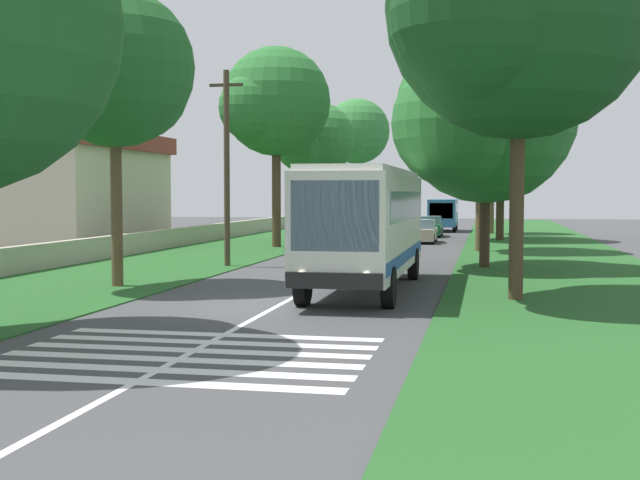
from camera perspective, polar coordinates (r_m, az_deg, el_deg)
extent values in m
plane|color=#424244|center=(22.18, -3.02, -4.57)|extent=(160.00, 160.00, 0.00)
cube|color=#235623|center=(38.89, -9.27, -1.24)|extent=(120.00, 8.00, 0.04)
cube|color=#235623|center=(36.52, 15.60, -1.60)|extent=(120.00, 8.00, 0.04)
cube|color=silver|center=(36.82, 2.77, -1.47)|extent=(110.00, 0.16, 0.01)
cube|color=silver|center=(25.81, 3.18, 1.20)|extent=(11.00, 2.50, 2.90)
cube|color=slate|center=(26.09, 3.28, 2.37)|extent=(9.68, 2.54, 0.85)
cube|color=slate|center=(20.41, 1.01, 1.65)|extent=(0.08, 2.20, 1.74)
cube|color=#1E4C9E|center=(25.86, 3.17, -1.02)|extent=(10.78, 2.53, 0.36)
cube|color=silver|center=(25.80, 3.19, 4.62)|extent=(10.56, 2.30, 0.18)
cube|color=black|center=(20.39, 0.95, -2.79)|extent=(0.16, 2.40, 0.40)
sphere|color=#F2EDCC|center=(20.60, -1.23, -2.37)|extent=(0.24, 0.24, 0.24)
sphere|color=#F2EDCC|center=(20.31, 3.22, -2.45)|extent=(0.24, 0.24, 0.24)
cylinder|color=black|center=(22.29, -1.19, -3.11)|extent=(1.10, 0.32, 1.10)
cylinder|color=black|center=(29.53, 1.92, -1.56)|extent=(1.10, 0.32, 1.10)
cylinder|color=black|center=(21.91, 4.70, -3.23)|extent=(1.10, 0.32, 1.10)
cylinder|color=black|center=(29.24, 6.38, -1.62)|extent=(1.10, 0.32, 1.10)
cube|color=silver|center=(13.81, -12.39, -9.40)|extent=(0.45, 6.80, 0.01)
cube|color=silver|center=(14.62, -10.95, -8.68)|extent=(0.45, 6.80, 0.01)
cube|color=silver|center=(15.44, -9.68, -8.03)|extent=(0.45, 6.80, 0.01)
cube|color=silver|center=(16.27, -8.53, -7.45)|extent=(0.45, 6.80, 0.01)
cube|color=silver|center=(17.10, -7.50, -6.92)|extent=(0.45, 6.80, 0.01)
cube|color=silver|center=(17.94, -6.57, -6.43)|extent=(0.45, 6.80, 0.01)
cube|color=gold|center=(43.44, 1.85, -0.07)|extent=(4.30, 1.75, 0.70)
cube|color=slate|center=(43.31, 1.83, 0.75)|extent=(2.00, 1.61, 0.55)
cylinder|color=black|center=(42.26, 0.51, -0.43)|extent=(0.64, 0.22, 0.64)
cylinder|color=black|center=(44.91, 1.16, -0.22)|extent=(0.64, 0.22, 0.64)
cylinder|color=black|center=(42.00, 2.60, -0.46)|extent=(0.64, 0.22, 0.64)
cylinder|color=black|center=(44.67, 3.13, -0.24)|extent=(0.64, 0.22, 0.64)
cube|color=#B7A893|center=(51.13, 6.90, 0.40)|extent=(4.30, 1.75, 0.70)
cube|color=slate|center=(51.01, 6.90, 1.10)|extent=(2.00, 1.61, 0.55)
cylinder|color=black|center=(49.87, 5.89, 0.10)|extent=(0.64, 0.22, 0.64)
cylinder|color=black|center=(52.55, 6.17, 0.26)|extent=(0.64, 0.22, 0.64)
cylinder|color=black|center=(49.74, 7.68, 0.08)|extent=(0.64, 0.22, 0.64)
cylinder|color=black|center=(52.44, 7.86, 0.24)|extent=(0.64, 0.22, 0.64)
cube|color=#145933|center=(58.41, 7.43, 0.75)|extent=(4.30, 1.75, 0.70)
cube|color=slate|center=(58.29, 7.43, 1.36)|extent=(2.00, 1.61, 0.55)
cylinder|color=black|center=(57.13, 6.56, 0.49)|extent=(0.64, 0.22, 0.64)
cylinder|color=black|center=(59.82, 6.77, 0.61)|extent=(0.64, 0.22, 0.64)
cylinder|color=black|center=(57.02, 8.12, 0.47)|extent=(0.64, 0.22, 0.64)
cylinder|color=black|center=(59.72, 8.26, 0.59)|extent=(0.64, 0.22, 0.64)
cube|color=teal|center=(66.76, 8.39, 1.86)|extent=(6.00, 2.10, 2.10)
cube|color=slate|center=(66.95, 8.40, 2.19)|extent=(5.04, 2.13, 0.70)
cube|color=slate|center=(63.79, 8.25, 1.99)|extent=(0.06, 1.76, 1.18)
cylinder|color=black|center=(64.95, 7.46, 0.86)|extent=(0.76, 0.24, 0.76)
cylinder|color=black|center=(68.74, 7.67, 0.99)|extent=(0.76, 0.24, 0.76)
cylinder|color=black|center=(64.85, 9.13, 0.84)|extent=(0.76, 0.24, 0.76)
cylinder|color=black|center=(68.64, 9.25, 0.97)|extent=(0.76, 0.24, 0.76)
cylinder|color=#4C3826|center=(46.34, -2.99, 3.47)|extent=(0.49, 0.49, 6.36)
sphere|color=#286B2D|center=(46.61, -3.01, 9.41)|extent=(6.00, 6.00, 6.00)
sphere|color=#286B2D|center=(48.30, -2.47, 8.66)|extent=(3.61, 3.61, 3.61)
sphere|color=#286B2D|center=(45.36, -4.59, 9.01)|extent=(3.68, 3.68, 3.68)
sphere|color=#1E5623|center=(20.19, -20.70, 11.32)|extent=(4.27, 4.27, 4.27)
cylinder|color=#3D2D1E|center=(73.44, 2.54, 3.54)|extent=(0.46, 0.46, 6.81)
sphere|color=#337A38|center=(73.64, 2.55, 7.42)|extent=(5.70, 5.70, 5.70)
sphere|color=#337A38|center=(75.29, 2.75, 7.00)|extent=(3.97, 3.97, 3.97)
sphere|color=#337A38|center=(72.34, 1.70, 7.15)|extent=(3.64, 3.64, 3.64)
cylinder|color=brown|center=(27.44, -13.70, 2.72)|extent=(0.37, 0.37, 5.54)
sphere|color=#1E5623|center=(27.72, -13.81, 11.34)|extent=(5.05, 5.05, 5.05)
sphere|color=#1E5623|center=(29.04, -12.51, 10.23)|extent=(3.66, 3.66, 3.66)
sphere|color=#1E5623|center=(26.88, -16.46, 10.75)|extent=(3.57, 3.57, 3.57)
cylinder|color=#3D2D1E|center=(52.75, -0.20, 2.72)|extent=(0.40, 0.40, 5.04)
sphere|color=#337A38|center=(52.85, -0.20, 6.87)|extent=(4.72, 4.72, 4.72)
sphere|color=#337A38|center=(54.22, 0.10, 6.40)|extent=(3.31, 3.31, 3.31)
sphere|color=#337A38|center=(51.82, -1.23, 6.55)|extent=(3.37, 3.37, 3.37)
cylinder|color=brown|center=(43.66, 10.88, 3.57)|extent=(0.47, 0.47, 6.56)
sphere|color=#337A38|center=(43.97, 10.95, 10.00)|extent=(6.00, 6.00, 6.00)
sphere|color=#337A38|center=(45.71, 10.96, 9.18)|extent=(3.94, 3.94, 3.94)
sphere|color=#337A38|center=(42.45, 9.70, 9.65)|extent=(3.73, 3.73, 3.73)
cylinder|color=#3D2D1E|center=(34.04, 11.16, 1.68)|extent=(0.41, 0.41, 4.18)
sphere|color=#286B2D|center=(34.18, 11.24, 8.52)|extent=(7.22, 7.22, 7.22)
sphere|color=#286B2D|center=(36.30, 11.23, 7.35)|extent=(4.59, 4.59, 4.59)
sphere|color=#286B2D|center=(32.36, 9.29, 7.88)|extent=(4.98, 4.98, 4.98)
cylinder|color=brown|center=(62.89, 11.58, 3.15)|extent=(0.45, 0.45, 5.94)
sphere|color=#286B2D|center=(63.03, 11.62, 6.95)|extent=(4.41, 4.41, 4.41)
sphere|color=#286B2D|center=(64.33, 11.61, 6.58)|extent=(2.68, 2.68, 2.68)
sphere|color=#286B2D|center=(61.91, 11.01, 6.72)|extent=(3.27, 3.27, 3.27)
cylinder|color=#4C3826|center=(23.88, 13.27, 3.33)|extent=(0.40, 0.40, 6.10)
sphere|color=#19471E|center=(24.44, 13.42, 15.35)|extent=(7.42, 7.42, 7.42)
sphere|color=#19471E|center=(26.51, 13.23, 13.16)|extent=(4.61, 4.61, 4.61)
sphere|color=#19471E|center=(22.50, 10.65, 15.01)|extent=(4.52, 4.52, 4.52)
cylinder|color=#3D2D1E|center=(54.30, 12.17, 2.21)|extent=(0.50, 0.50, 4.19)
sphere|color=#337A38|center=(54.39, 12.22, 6.59)|extent=(7.49, 7.49, 7.49)
sphere|color=#337A38|center=(56.61, 12.18, 5.89)|extent=(5.24, 5.24, 5.24)
sphere|color=#337A38|center=(52.49, 11.01, 6.12)|extent=(4.85, 4.85, 4.85)
cylinder|color=#473828|center=(34.35, -6.37, 4.87)|extent=(0.24, 0.24, 7.94)
cube|color=#3D3326|center=(34.62, -6.40, 10.45)|extent=(0.12, 1.40, 0.12)
cube|color=#B2A893|center=(44.74, -11.11, -0.01)|extent=(70.00, 0.40, 1.01)
cube|color=beige|center=(50.29, -16.68, 2.75)|extent=(12.66, 7.36, 5.45)
cube|color=brown|center=(50.38, -16.74, 6.44)|extent=(13.26, 7.96, 1.03)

